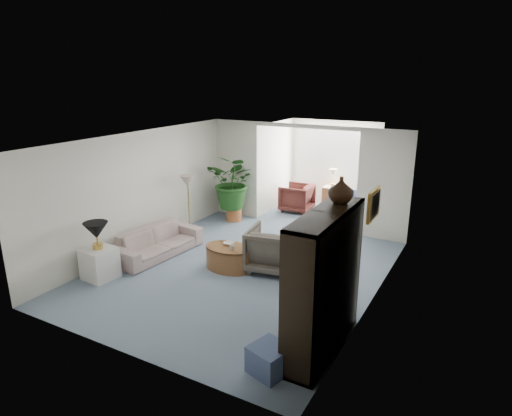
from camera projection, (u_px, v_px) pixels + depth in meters
The scene contains 26 objects.
floor at pixel (241, 271), 8.47m from camera, with size 6.00×6.00×0.00m, color gray.
sunroom_floor at pixel (319, 214), 11.91m from camera, with size 2.60×2.60×0.00m, color gray.
back_pier_left at pixel (237, 169), 11.50m from camera, with size 1.20×0.12×2.50m, color silver.
back_pier_right at pixel (384, 186), 9.74m from camera, with size 1.20×0.12×2.50m, color silver.
back_header at pixel (306, 126), 10.27m from camera, with size 2.60×0.12×0.10m, color silver.
window_pane at pixel (335, 156), 12.40m from camera, with size 2.20×0.02×1.50m, color white.
window_blinds at pixel (334, 156), 12.38m from camera, with size 2.20×0.02×1.50m, color white.
framed_picture at pixel (375, 205), 6.76m from camera, with size 0.04×0.50×0.40m, color beige.
sofa at pixel (157, 242), 9.13m from camera, with size 1.99×0.78×0.58m, color beige.
end_table at pixel (100, 263), 8.10m from camera, with size 0.53×0.53×0.58m, color white.
table_lamp at pixel (96, 230), 7.91m from camera, with size 0.44×0.44×0.30m, color black.
floor_lamp at pixel (188, 181), 10.17m from camera, with size 0.36×0.36×0.28m, color beige.
coffee_table at pixel (229, 258), 8.51m from camera, with size 0.95×0.95×0.45m, color brown.
coffee_bowl at pixel (229, 244), 8.54m from camera, with size 0.20×0.20×0.05m, color silver.
coffee_cup at pixel (232, 248), 8.28m from camera, with size 0.11×0.11×0.10m, color beige.
wingback_chair at pixel (273, 249), 8.41m from camera, with size 0.91×0.93×0.85m, color #5E584A.
side_table_dark at pixel (313, 255), 8.37m from camera, with size 0.54×0.44×0.65m, color black.
entertainment_cabinet at pixel (324, 283), 5.83m from camera, with size 0.47×1.76×1.95m, color black.
cabinet_urn at pixel (341, 190), 5.91m from camera, with size 0.34×0.34×0.36m, color black.
ottoman at pixel (270, 359), 5.55m from camera, with size 0.45×0.45×0.36m, color slate.
plant_pot at pixel (234, 214), 11.36m from camera, with size 0.40×0.40×0.32m, color #B05F33.
house_plant at pixel (234, 182), 11.11m from camera, with size 1.25×1.09×1.39m, color #20501B.
sunroom_chair_blue at pixel (350, 206), 11.38m from camera, with size 0.79×0.81×0.74m, color slate.
sunroom_chair_maroon at pixel (297, 198), 12.07m from camera, with size 0.79×0.82×0.74m, color #54231D.
sunroom_table at pixel (332, 197), 12.37m from camera, with size 0.49×0.38×0.60m, color brown.
shelf_clutter at pixel (314, 289), 5.66m from camera, with size 0.30×1.02×1.06m.
Camera 1 is at (4.00, -6.65, 3.62)m, focal length 31.02 mm.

